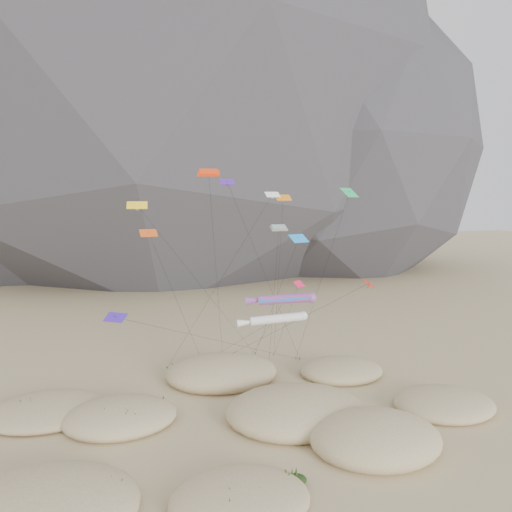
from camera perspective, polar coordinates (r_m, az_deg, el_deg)
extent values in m
plane|color=#CCB789|center=(48.82, 1.69, -20.45)|extent=(500.00, 500.00, 0.00)
ellipsoid|color=black|center=(162.34, -8.52, 19.97)|extent=(191.54, 147.29, 156.00)
ellipsoid|color=#2B2B30|center=(167.56, -24.69, 13.46)|extent=(136.20, 127.83, 116.00)
ellipsoid|color=black|center=(167.27, 8.76, 11.92)|extent=(130.55, 126.41, 100.00)
ellipsoid|color=#CCB789|center=(41.45, -24.04, -25.15)|extent=(14.43, 12.26, 3.34)
ellipsoid|color=#CCB789|center=(40.26, -1.86, -26.02)|extent=(10.45, 8.89, 2.18)
ellipsoid|color=#CCB789|center=(48.66, 13.47, -19.57)|extent=(12.06, 10.25, 3.92)
ellipsoid|color=#CCB789|center=(53.78, -15.27, -17.29)|extent=(11.24, 9.56, 2.80)
ellipsoid|color=#CCB789|center=(52.93, 4.59, -17.21)|extent=(14.41, 12.24, 3.79)
ellipsoid|color=#CCB789|center=(58.64, 20.64, -15.50)|extent=(10.94, 9.30, 2.49)
ellipsoid|color=#CCB789|center=(63.34, -3.93, -13.13)|extent=(13.81, 11.74, 3.75)
ellipsoid|color=#CCB789|center=(65.57, 9.71, -12.75)|extent=(10.67, 9.07, 2.60)
ellipsoid|color=#CCB789|center=(57.93, -22.70, -15.96)|extent=(12.31, 10.46, 2.09)
ellipsoid|color=black|center=(40.80, -21.29, -25.33)|extent=(3.08, 2.64, 0.93)
ellipsoid|color=black|center=(41.83, -15.87, -24.42)|extent=(2.28, 1.95, 0.68)
ellipsoid|color=black|center=(39.22, -1.51, -26.80)|extent=(2.52, 2.16, 0.76)
ellipsoid|color=black|center=(42.42, 4.32, -24.17)|extent=(2.10, 1.80, 0.63)
ellipsoid|color=black|center=(48.45, 15.86, -19.61)|extent=(3.18, 2.72, 0.95)
ellipsoid|color=black|center=(46.26, 15.00, -21.19)|extent=(2.58, 2.21, 0.77)
ellipsoid|color=black|center=(52.58, -15.35, -17.66)|extent=(2.91, 2.49, 0.87)
ellipsoid|color=black|center=(54.44, -11.47, -16.80)|extent=(2.22, 1.90, 0.67)
ellipsoid|color=black|center=(53.87, 3.38, -16.47)|extent=(3.49, 2.99, 1.05)
ellipsoid|color=black|center=(55.70, 4.42, -15.80)|extent=(3.07, 2.63, 0.92)
ellipsoid|color=black|center=(51.80, 2.99, -17.69)|extent=(2.57, 2.20, 0.77)
ellipsoid|color=black|center=(57.74, 19.84, -15.77)|extent=(2.47, 2.11, 0.74)
ellipsoid|color=black|center=(62.55, -5.19, -13.25)|extent=(3.02, 2.59, 0.91)
ellipsoid|color=black|center=(61.91, -2.22, -13.54)|extent=(2.87, 2.46, 0.86)
ellipsoid|color=black|center=(65.69, 9.45, -12.61)|extent=(2.60, 2.22, 0.78)
ellipsoid|color=black|center=(63.93, 9.39, -13.25)|extent=(1.93, 1.65, 0.58)
ellipsoid|color=black|center=(58.46, -24.76, -15.82)|extent=(2.10, 1.80, 0.63)
ellipsoid|color=black|center=(56.77, -23.25, -16.54)|extent=(2.02, 1.73, 0.61)
cylinder|color=#3F2D1E|center=(65.40, -8.80, -13.19)|extent=(0.08, 0.08, 0.30)
cylinder|color=#3F2D1E|center=(67.49, -5.85, -12.51)|extent=(0.08, 0.08, 0.30)
cylinder|color=#3F2D1E|center=(72.78, -0.08, -11.05)|extent=(0.08, 0.08, 0.30)
cylinder|color=#3F2D1E|center=(72.10, 2.04, -11.22)|extent=(0.08, 0.08, 0.30)
cylinder|color=#3F2D1E|center=(70.75, 5.02, -11.60)|extent=(0.08, 0.08, 0.30)
cylinder|color=#3F2D1E|center=(68.08, -10.13, -12.41)|extent=(0.08, 0.08, 0.30)
cylinder|color=#3F2D1E|center=(71.17, 4.58, -11.48)|extent=(0.08, 0.08, 0.30)
cylinder|color=#3F2D1E|center=(69.09, -9.54, -12.12)|extent=(0.08, 0.08, 0.30)
cylinder|color=#FF1A42|center=(54.62, 3.35, -4.91)|extent=(5.68, 3.55, 1.65)
sphere|color=#FF1A42|center=(54.29, 6.37, -4.76)|extent=(1.11, 1.11, 1.11)
cone|color=#FF1A42|center=(55.16, 0.08, -5.09)|extent=(2.56, 1.92, 1.18)
cylinder|color=black|center=(62.96, 1.11, -8.64)|extent=(0.26, 15.16, 11.33)
cylinder|color=silver|center=(53.45, 2.43, -7.18)|extent=(5.81, 1.73, 1.30)
sphere|color=silver|center=(53.95, 5.42, -6.82)|extent=(0.96, 0.96, 0.96)
cone|color=silver|center=(53.07, -0.93, -7.59)|extent=(2.42, 1.15, 0.98)
cylinder|color=black|center=(61.58, -2.27, -9.88)|extent=(5.03, 16.32, 9.50)
cube|color=red|center=(53.21, -5.44, 9.38)|extent=(2.47, 1.44, 0.70)
cube|color=red|center=(53.22, -5.44, 9.57)|extent=(2.08, 1.16, 0.68)
cylinder|color=black|center=(62.52, -4.52, -2.44)|extent=(4.88, 16.62, 24.82)
cube|color=#F05219|center=(54.00, 2.63, 3.16)|extent=(1.93, 0.94, 0.54)
cube|color=#F05219|center=(53.99, 2.63, 3.34)|extent=(1.64, 0.76, 0.53)
cylinder|color=black|center=(61.87, 2.00, -5.27)|extent=(3.08, 13.04, 18.98)
cube|color=#481B9E|center=(51.92, -3.32, 8.47)|extent=(1.59, 0.85, 0.60)
cube|color=#481B9E|center=(51.91, -3.32, 8.30)|extent=(0.19, 0.18, 0.54)
cylinder|color=black|center=(60.27, 1.47, -3.17)|extent=(12.89, 12.11, 23.87)
cube|color=#1AAF5E|center=(58.69, 10.63, 7.13)|extent=(2.76, 2.43, 1.09)
cube|color=#1AAF5E|center=(58.69, 10.63, 6.98)|extent=(0.46, 0.48, 0.84)
cylinder|color=black|center=(64.00, 7.33, -3.13)|extent=(2.32, 10.83, 22.82)
cube|color=#1A8AE3|center=(54.83, 4.90, 2.01)|extent=(2.46, 1.88, 0.87)
cube|color=#1A8AE3|center=(54.84, 4.90, 1.86)|extent=(0.35, 0.35, 0.75)
cylinder|color=black|center=(63.35, 2.08, -5.49)|extent=(0.52, 15.67, 17.81)
cube|color=white|center=(60.26, 1.91, 7.03)|extent=(1.85, 1.08, 0.67)
cube|color=white|center=(60.26, 1.91, 6.89)|extent=(0.23, 0.22, 0.61)
cylinder|color=black|center=(62.92, -4.43, -3.35)|extent=(12.33, 6.80, 22.63)
cube|color=yellow|center=(55.28, -13.44, 5.67)|extent=(2.28, 1.34, 0.81)
cube|color=yellow|center=(55.29, -13.43, 5.52)|extent=(0.28, 0.25, 0.75)
cylinder|color=black|center=(62.95, -5.89, -3.91)|extent=(16.51, 11.53, 21.45)
cube|color=#E7154B|center=(52.31, 4.94, -3.20)|extent=(1.56, 1.46, 0.62)
cube|color=#E7154B|center=(52.34, 4.94, -3.37)|extent=(0.27, 0.28, 0.48)
cylinder|color=black|center=(62.05, 3.27, -7.90)|extent=(2.87, 17.15, 13.29)
cube|color=#3D1DAA|center=(52.35, -15.77, -6.76)|extent=(2.49, 2.23, 0.74)
cube|color=#3D1DAA|center=(52.38, -15.77, -6.92)|extent=(0.32, 0.30, 0.76)
cylinder|color=black|center=(60.55, -3.87, -9.74)|extent=(24.38, 11.74, 10.30)
cube|color=#C84912|center=(52.35, -12.19, 2.58)|extent=(1.88, 1.12, 0.74)
cube|color=#C84912|center=(52.36, -12.18, 2.41)|extent=(0.25, 0.28, 0.60)
cylinder|color=black|center=(59.33, -8.65, -5.98)|extent=(7.59, 10.75, 18.63)
cube|color=red|center=(55.53, 12.74, -3.05)|extent=(1.91, 2.43, 0.73)
cube|color=red|center=(55.55, 12.74, -3.21)|extent=(0.27, 0.31, 0.75)
cylinder|color=black|center=(60.53, 2.64, -8.40)|extent=(15.48, 14.90, 13.02)
cube|color=orange|center=(60.69, 3.12, 6.67)|extent=(2.03, 1.15, 0.75)
cube|color=orange|center=(60.69, 3.12, 6.53)|extent=(0.25, 0.24, 0.67)
cylinder|color=black|center=(65.60, 2.54, -3.09)|extent=(1.50, 7.94, 22.26)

